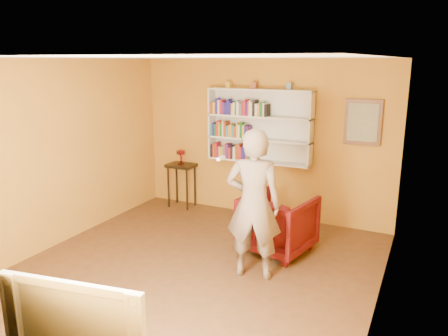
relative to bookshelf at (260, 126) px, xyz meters
The scene contains 15 objects.
room_shell 2.48m from the bookshelf, 90.00° to the right, with size 5.30×5.80×2.88m.
bookshelf is the anchor object (origin of this frame).
books_row_lower 0.67m from the bookshelf, 167.25° to the right, with size 0.78×0.19×0.27m.
books_row_middle 0.53m from the bookshelf, 168.39° to the right, with size 0.71×0.19×0.27m.
books_row_upper 0.46m from the bookshelf, 162.95° to the right, with size 1.03×0.19×0.27m.
ornament_left 0.88m from the bookshelf, behind, with size 0.08×0.08×0.10m, color gold.
ornament_centre 0.69m from the bookshelf, 149.71° to the right, with size 0.08×0.08×0.12m, color brown.
ornament_right 0.84m from the bookshelf, ahead, with size 0.08×0.08×0.11m, color slate.
framed_painting 1.66m from the bookshelf, ahead, with size 0.55×0.05×0.70m.
console_table 1.75m from the bookshelf, behind, with size 0.50×0.38×0.81m.
ruby_lustre 1.60m from the bookshelf, behind, with size 0.17×0.17×0.27m.
armchair 1.89m from the bookshelf, 58.29° to the right, with size 0.89×0.92×0.84m, color #3E0408.
person 2.32m from the bookshelf, 70.63° to the right, with size 0.69×0.45×1.90m, color #746355.
game_remote 2.47m from the bookshelf, 79.41° to the right, with size 0.04×0.15×0.04m, color silver.
television 4.74m from the bookshelf, 85.48° to the right, with size 1.19×0.16×0.68m, color black.
Camera 1 is at (2.63, -4.43, 2.67)m, focal length 35.00 mm.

